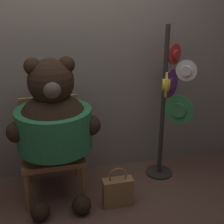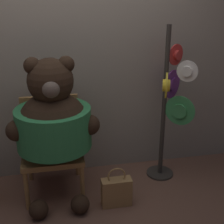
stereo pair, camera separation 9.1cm
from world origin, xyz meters
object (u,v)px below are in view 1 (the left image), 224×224
object	(u,v)px
chair	(52,144)
handbag_on_ground	(118,191)
hat_display_rack	(170,102)
teddy_bear	(54,124)

from	to	relation	value
chair	handbag_on_ground	world-z (taller)	chair
chair	hat_display_rack	bearing A→B (deg)	-1.69
handbag_on_ground	hat_display_rack	bearing A→B (deg)	31.71
hat_display_rack	chair	bearing A→B (deg)	178.31
hat_display_rack	handbag_on_ground	size ratio (longest dim) A/B	4.03
teddy_bear	hat_display_rack	bearing A→B (deg)	7.15
teddy_bear	hat_display_rack	distance (m)	1.14
chair	hat_display_rack	xyz separation A→B (m)	(1.16, -0.03, 0.33)
teddy_bear	hat_display_rack	size ratio (longest dim) A/B	0.86
teddy_bear	handbag_on_ground	xyz separation A→B (m)	(0.51, -0.24, -0.61)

